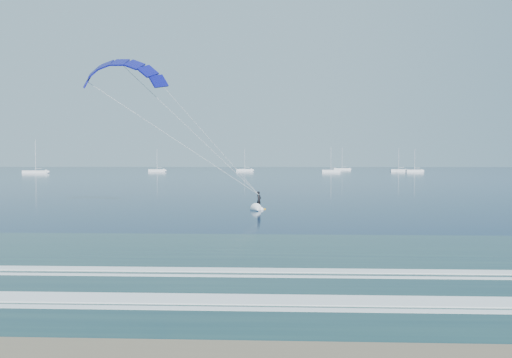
{
  "coord_description": "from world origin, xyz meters",
  "views": [
    {
      "loc": [
        -1.43,
        -9.01,
        4.47
      ],
      "look_at": [
        -2.79,
        27.22,
        3.15
      ],
      "focal_mm": 32.0,
      "sensor_mm": 36.0,
      "label": 1
    }
  ],
  "objects_px": {
    "kitesurfer_rig": "(193,133)",
    "sailboat_5": "(415,171)",
    "sailboat_2": "(245,170)",
    "sailboat_4": "(342,169)",
    "sailboat_7": "(399,170)",
    "sailboat_1": "(157,170)",
    "sailboat_0": "(36,172)",
    "sailboat_3": "(331,171)"
  },
  "relations": [
    {
      "from": "kitesurfer_rig",
      "to": "sailboat_5",
      "type": "relative_size",
      "value": 1.57
    },
    {
      "from": "kitesurfer_rig",
      "to": "sailboat_2",
      "type": "distance_m",
      "value": 188.25
    },
    {
      "from": "sailboat_2",
      "to": "sailboat_4",
      "type": "relative_size",
      "value": 0.87
    },
    {
      "from": "sailboat_4",
      "to": "sailboat_7",
      "type": "distance_m",
      "value": 46.05
    },
    {
      "from": "sailboat_1",
      "to": "sailboat_2",
      "type": "xyz_separation_m",
      "value": [
        41.78,
        9.75,
        -0.0
      ]
    },
    {
      "from": "kitesurfer_rig",
      "to": "sailboat_4",
      "type": "height_order",
      "value": "kitesurfer_rig"
    },
    {
      "from": "sailboat_0",
      "to": "sailboat_3",
      "type": "xyz_separation_m",
      "value": [
        123.68,
        22.2,
        -0.01
      ]
    },
    {
      "from": "sailboat_2",
      "to": "sailboat_3",
      "type": "relative_size",
      "value": 0.99
    },
    {
      "from": "kitesurfer_rig",
      "to": "sailboat_0",
      "type": "distance_m",
      "value": 170.36
    },
    {
      "from": "sailboat_2",
      "to": "sailboat_5",
      "type": "relative_size",
      "value": 1.06
    },
    {
      "from": "sailboat_0",
      "to": "sailboat_4",
      "type": "xyz_separation_m",
      "value": [
        137.33,
        79.67,
        -0.01
      ]
    },
    {
      "from": "sailboat_0",
      "to": "sailboat_3",
      "type": "bearing_deg",
      "value": 10.17
    },
    {
      "from": "sailboat_0",
      "to": "sailboat_1",
      "type": "height_order",
      "value": "sailboat_0"
    },
    {
      "from": "kitesurfer_rig",
      "to": "sailboat_3",
      "type": "relative_size",
      "value": 1.47
    },
    {
      "from": "sailboat_2",
      "to": "sailboat_0",
      "type": "bearing_deg",
      "value": -152.24
    },
    {
      "from": "kitesurfer_rig",
      "to": "sailboat_7",
      "type": "distance_m",
      "value": 194.98
    },
    {
      "from": "sailboat_3",
      "to": "sailboat_4",
      "type": "height_order",
      "value": "sailboat_4"
    },
    {
      "from": "sailboat_7",
      "to": "sailboat_2",
      "type": "bearing_deg",
      "value": 176.0
    },
    {
      "from": "sailboat_3",
      "to": "sailboat_2",
      "type": "bearing_deg",
      "value": 151.64
    },
    {
      "from": "sailboat_2",
      "to": "sailboat_4",
      "type": "bearing_deg",
      "value": 33.56
    },
    {
      "from": "sailboat_4",
      "to": "sailboat_5",
      "type": "relative_size",
      "value": 1.22
    },
    {
      "from": "sailboat_4",
      "to": "sailboat_3",
      "type": "bearing_deg",
      "value": -103.36
    },
    {
      "from": "sailboat_1",
      "to": "sailboat_4",
      "type": "bearing_deg",
      "value": 25.43
    },
    {
      "from": "sailboat_2",
      "to": "sailboat_4",
      "type": "distance_m",
      "value": 64.67
    },
    {
      "from": "sailboat_1",
      "to": "sailboat_7",
      "type": "relative_size",
      "value": 0.99
    },
    {
      "from": "kitesurfer_rig",
      "to": "sailboat_2",
      "type": "height_order",
      "value": "kitesurfer_rig"
    },
    {
      "from": "sailboat_1",
      "to": "sailboat_7",
      "type": "xyz_separation_m",
      "value": [
        116.67,
        4.51,
        0.0
      ]
    },
    {
      "from": "sailboat_2",
      "to": "sailboat_5",
      "type": "bearing_deg",
      "value": -11.59
    },
    {
      "from": "sailboat_4",
      "to": "sailboat_5",
      "type": "bearing_deg",
      "value": -64.08
    },
    {
      "from": "sailboat_2",
      "to": "kitesurfer_rig",
      "type": "bearing_deg",
      "value": -87.79
    },
    {
      "from": "sailboat_4",
      "to": "sailboat_5",
      "type": "distance_m",
      "value": 57.79
    },
    {
      "from": "sailboat_1",
      "to": "kitesurfer_rig",
      "type": "bearing_deg",
      "value": -74.62
    },
    {
      "from": "sailboat_7",
      "to": "kitesurfer_rig",
      "type": "bearing_deg",
      "value": -110.31
    },
    {
      "from": "sailboat_0",
      "to": "sailboat_2",
      "type": "distance_m",
      "value": 94.29
    },
    {
      "from": "sailboat_4",
      "to": "sailboat_7",
      "type": "bearing_deg",
      "value": -62.87
    },
    {
      "from": "sailboat_5",
      "to": "sailboat_7",
      "type": "relative_size",
      "value": 0.95
    },
    {
      "from": "sailboat_4",
      "to": "sailboat_2",
      "type": "bearing_deg",
      "value": -146.44
    },
    {
      "from": "sailboat_5",
      "to": "sailboat_4",
      "type": "bearing_deg",
      "value": 115.92
    },
    {
      "from": "sailboat_2",
      "to": "sailboat_5",
      "type": "xyz_separation_m",
      "value": [
        79.15,
        -16.23,
        -0.0
      ]
    },
    {
      "from": "sailboat_7",
      "to": "sailboat_1",
      "type": "bearing_deg",
      "value": -177.78
    },
    {
      "from": "kitesurfer_rig",
      "to": "sailboat_7",
      "type": "xyz_separation_m",
      "value": [
        67.64,
        182.76,
        -6.41
      ]
    },
    {
      "from": "sailboat_2",
      "to": "sailboat_7",
      "type": "bearing_deg",
      "value": -4.0
    }
  ]
}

